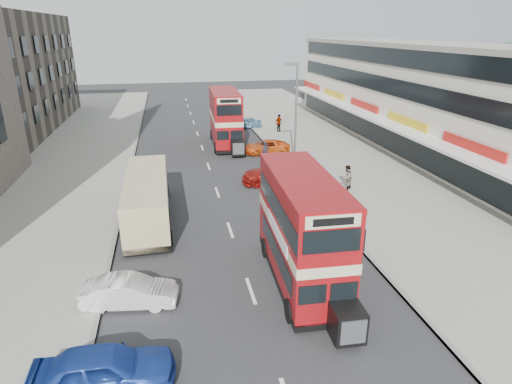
{
  "coord_description": "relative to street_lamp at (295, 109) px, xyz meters",
  "views": [
    {
      "loc": [
        -2.91,
        -13.3,
        10.39
      ],
      "look_at": [
        0.88,
        5.23,
        3.22
      ],
      "focal_mm": 30.21,
      "sensor_mm": 36.0,
      "label": 1
    }
  ],
  "objects": [
    {
      "name": "car_right_b",
      "position": [
        -1.09,
        4.99,
        -4.21
      ],
      "size": [
        4.36,
        2.39,
        1.16
      ],
      "primitive_type": "imported",
      "rotation": [
        0.0,
        0.0,
        -1.46
      ],
      "color": "#E35816",
      "rests_on": "ground"
    },
    {
      "name": "kerb_left",
      "position": [
        -12.62,
        2.0,
        -4.71
      ],
      "size": [
        0.2,
        90.0,
        0.16
      ],
      "primitive_type": "cube",
      "color": "gray",
      "rests_on": "ground"
    },
    {
      "name": "commercial_row",
      "position": [
        13.42,
        4.0,
        -0.09
      ],
      "size": [
        9.9,
        46.2,
        9.3
      ],
      "color": "beige",
      "rests_on": "ground"
    },
    {
      "name": "ground",
      "position": [
        -6.52,
        -18.0,
        -4.78
      ],
      "size": [
        160.0,
        160.0,
        0.0
      ],
      "primitive_type": "plane",
      "color": "#28282B",
      "rests_on": "ground"
    },
    {
      "name": "cyclist",
      "position": [
        -2.04,
        1.02,
        -4.08
      ],
      "size": [
        0.63,
        1.71,
        2.08
      ],
      "rotation": [
        0.0,
        0.0,
        0.01
      ],
      "color": "gray",
      "rests_on": "ground"
    },
    {
      "name": "car_right_a",
      "position": [
        -2.01,
        -3.01,
        -4.03
      ],
      "size": [
        5.39,
        2.57,
        1.52
      ],
      "primitive_type": "imported",
      "rotation": [
        0.0,
        0.0,
        -1.66
      ],
      "color": "maroon",
      "rests_on": "ground"
    },
    {
      "name": "kerb_right",
      "position": [
        -0.42,
        2.0,
        -4.71
      ],
      "size": [
        0.2,
        90.0,
        0.16
      ],
      "primitive_type": "cube",
      "color": "gray",
      "rests_on": "ground"
    },
    {
      "name": "pedestrian_near",
      "position": [
        2.12,
        -5.57,
        -3.77
      ],
      "size": [
        0.76,
        0.75,
        1.73
      ],
      "primitive_type": "imported",
      "rotation": [
        0.0,
        0.0,
        3.87
      ],
      "color": "gray",
      "rests_on": "pavement_right"
    },
    {
      "name": "pavement_right",
      "position": [
        5.48,
        2.0,
        -4.71
      ],
      "size": [
        12.0,
        90.0,
        0.15
      ],
      "primitive_type": "cube",
      "color": "gray",
      "rests_on": "ground"
    },
    {
      "name": "bus_main",
      "position": [
        -4.23,
        -15.64,
        -2.33
      ],
      "size": [
        2.63,
        8.56,
        4.67
      ],
      "rotation": [
        0.0,
        0.0,
        3.1
      ],
      "color": "black",
      "rests_on": "ground"
    },
    {
      "name": "bus_second",
      "position": [
        -4.18,
        8.59,
        -2.19
      ],
      "size": [
        2.78,
        9.04,
        4.93
      ],
      "rotation": [
        0.0,
        0.0,
        3.1
      ],
      "color": "black",
      "rests_on": "ground"
    },
    {
      "name": "car_left_front",
      "position": [
        -11.43,
        -16.0,
        -4.17
      ],
      "size": [
        3.86,
        1.8,
        1.22
      ],
      "primitive_type": "imported",
      "rotation": [
        0.0,
        0.0,
        1.43
      ],
      "color": "white",
      "rests_on": "ground"
    },
    {
      "name": "pedestrian_far",
      "position": [
        2.04,
        12.58,
        -3.71
      ],
      "size": [
        1.15,
        0.95,
        1.84
      ],
      "primitive_type": "imported",
      "rotation": [
        0.0,
        0.0,
        0.55
      ],
      "color": "gray",
      "rests_on": "pavement_right"
    },
    {
      "name": "street_lamp",
      "position": [
        0.0,
        0.0,
        0.0
      ],
      "size": [
        1.0,
        0.2,
        8.12
      ],
      "color": "slate",
      "rests_on": "ground"
    },
    {
      "name": "coach",
      "position": [
        -10.93,
        -7.69,
        -3.36
      ],
      "size": [
        2.45,
        9.17,
        2.42
      ],
      "rotation": [
        0.0,
        0.0,
        0.01
      ],
      "color": "black",
      "rests_on": "ground"
    },
    {
      "name": "car_left_near",
      "position": [
        -11.89,
        -20.29,
        -4.06
      ],
      "size": [
        4.28,
        1.74,
        1.45
      ],
      "primitive_type": "imported",
      "rotation": [
        0.0,
        0.0,
        1.56
      ],
      "color": "navy",
      "rests_on": "ground"
    },
    {
      "name": "road_surface",
      "position": [
        -6.52,
        2.0,
        -4.78
      ],
      "size": [
        12.0,
        90.0,
        0.01
      ],
      "primitive_type": "cube",
      "color": "#28282B",
      "rests_on": "ground"
    },
    {
      "name": "car_right_c",
      "position": [
        -1.01,
        15.52,
        -4.19
      ],
      "size": [
        3.54,
        1.53,
        1.19
      ],
      "primitive_type": "imported",
      "rotation": [
        0.0,
        0.0,
        -1.61
      ],
      "color": "#558BAA",
      "rests_on": "ground"
    },
    {
      "name": "pavement_left",
      "position": [
        -18.52,
        2.0,
        -4.71
      ],
      "size": [
        12.0,
        90.0,
        0.15
      ],
      "primitive_type": "cube",
      "color": "gray",
      "rests_on": "ground"
    }
  ]
}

